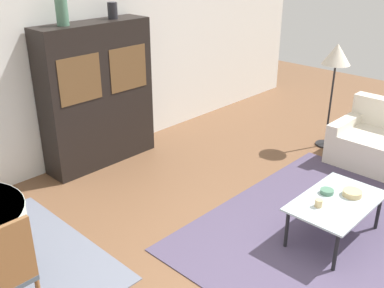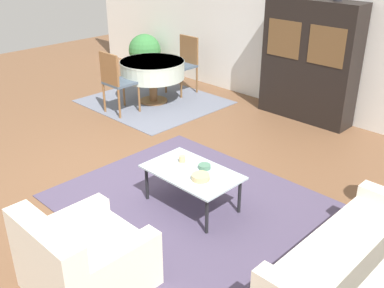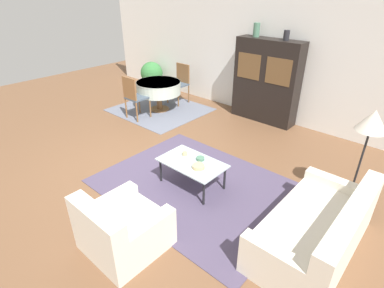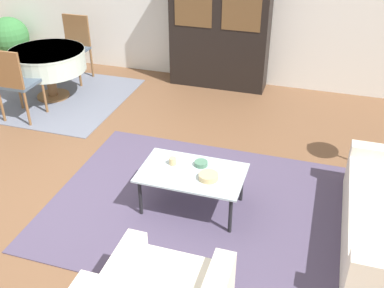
{
  "view_description": "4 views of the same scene",
  "coord_description": "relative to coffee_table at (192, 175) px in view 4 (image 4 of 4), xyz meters",
  "views": [
    {
      "loc": [
        -2.61,
        -1.3,
        2.69
      ],
      "look_at": [
        0.2,
        1.4,
        0.95
      ],
      "focal_mm": 42.0,
      "sensor_mm": 36.0,
      "label": 1
    },
    {
      "loc": [
        3.94,
        -2.69,
        2.72
      ],
      "look_at": [
        1.04,
        0.27,
        0.75
      ],
      "focal_mm": 42.0,
      "sensor_mm": 36.0,
      "label": 2
    },
    {
      "loc": [
        3.66,
        -2.67,
        2.86
      ],
      "look_at": [
        1.04,
        0.27,
        0.75
      ],
      "focal_mm": 28.0,
      "sensor_mm": 36.0,
      "label": 3
    },
    {
      "loc": [
        2.11,
        -3.15,
        2.91
      ],
      "look_at": [
        1.04,
        0.27,
        0.75
      ],
      "focal_mm": 42.0,
      "sensor_mm": 36.0,
      "label": 4
    }
  ],
  "objects": [
    {
      "name": "dining_chair_far",
      "position": [
        -2.79,
        2.66,
        0.2
      ],
      "size": [
        0.44,
        0.44,
        1.01
      ],
      "rotation": [
        0.0,
        0.0,
        3.14
      ],
      "color": "brown",
      "rests_on": "dining_rug"
    },
    {
      "name": "bowl",
      "position": [
        0.18,
        -0.06,
        0.07
      ],
      "size": [
        0.19,
        0.19,
        0.06
      ],
      "color": "tan",
      "rests_on": "coffee_table"
    },
    {
      "name": "coffee_table",
      "position": [
        0.0,
        0.0,
        0.0
      ],
      "size": [
        1.02,
        0.63,
        0.42
      ],
      "color": "black",
      "rests_on": "area_rug"
    },
    {
      "name": "dining_table",
      "position": [
        -2.79,
        1.89,
        0.19
      ],
      "size": [
        1.1,
        1.1,
        0.73
      ],
      "color": "brown",
      "rests_on": "dining_rug"
    },
    {
      "name": "cup",
      "position": [
        -0.22,
        0.08,
        0.08
      ],
      "size": [
        0.07,
        0.07,
        0.07
      ],
      "color": "tan",
      "rests_on": "coffee_table"
    },
    {
      "name": "ground_plane",
      "position": [
        -1.04,
        -0.27,
        -0.39
      ],
      "size": [
        14.0,
        14.0,
        0.0
      ],
      "primitive_type": "plane",
      "color": "brown"
    },
    {
      "name": "dining_chair_near",
      "position": [
        -2.79,
        1.12,
        0.2
      ],
      "size": [
        0.44,
        0.44,
        1.01
      ],
      "color": "brown",
      "rests_on": "dining_rug"
    },
    {
      "name": "area_rug",
      "position": [
        0.09,
        0.03,
        -0.39
      ],
      "size": [
        3.04,
        2.32,
        0.01
      ],
      "color": "#4C425B",
      "rests_on": "ground_plane"
    },
    {
      "name": "bowl_small",
      "position": [
        0.05,
        0.14,
        0.06
      ],
      "size": [
        0.13,
        0.13,
        0.04
      ],
      "color": "#4C7A60",
      "rests_on": "coffee_table"
    },
    {
      "name": "display_cabinet",
      "position": [
        -0.53,
        3.1,
        0.53
      ],
      "size": [
        1.49,
        0.42,
        1.84
      ],
      "color": "black",
      "rests_on": "ground_plane"
    },
    {
      "name": "dining_rug",
      "position": [
        -2.79,
        1.9,
        -0.39
      ],
      "size": [
        2.15,
        1.99,
        0.01
      ],
      "color": "slate",
      "rests_on": "ground_plane"
    },
    {
      "name": "potted_plant",
      "position": [
        -4.23,
        2.92,
        0.08
      ],
      "size": [
        0.66,
        0.66,
        0.83
      ],
      "color": "#93664C",
      "rests_on": "ground_plane"
    }
  ]
}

